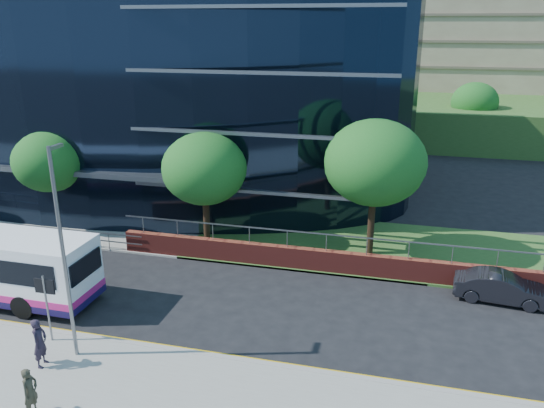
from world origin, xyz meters
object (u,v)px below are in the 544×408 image
(tree_far_c, at_px, (204,169))
(tree_dist_e, at_px, (475,102))
(streetlight_east, at_px, (63,249))
(tree_far_b, at_px, (50,161))
(parked_car, at_px, (502,288))
(tree_far_d, at_px, (375,163))
(street_sign, at_px, (46,295))
(pedestrian, at_px, (40,343))
(pedestrian_b, at_px, (30,392))

(tree_far_c, height_order, tree_dist_e, same)
(tree_dist_e, height_order, streetlight_east, streetlight_east)
(tree_far_b, xyz_separation_m, parked_car, (25.15, -3.19, -3.53))
(tree_far_c, height_order, parked_car, tree_far_c)
(tree_far_d, distance_m, tree_dist_e, 31.06)
(tree_far_b, height_order, tree_dist_e, tree_dist_e)
(street_sign, distance_m, tree_far_d, 16.61)
(pedestrian, bearing_deg, tree_far_d, -47.50)
(parked_car, bearing_deg, street_sign, 119.80)
(tree_far_b, xyz_separation_m, tree_far_c, (10.00, -0.50, 0.33))
(tree_far_d, relative_size, parked_car, 1.81)
(tree_dist_e, xyz_separation_m, pedestrian, (-18.80, -43.09, -3.45))
(streetlight_east, relative_size, pedestrian_b, 4.88)
(tree_far_d, distance_m, pedestrian_b, 18.54)
(tree_far_b, height_order, streetlight_east, streetlight_east)
(street_sign, relative_size, parked_car, 0.68)
(tree_far_c, bearing_deg, tree_dist_e, 61.26)
(tree_far_c, distance_m, pedestrian_b, 14.81)
(pedestrian, relative_size, pedestrian_b, 1.15)
(tree_far_d, distance_m, pedestrian, 17.46)
(tree_dist_e, bearing_deg, tree_far_b, -131.52)
(streetlight_east, bearing_deg, pedestrian_b, -80.71)
(tree_far_c, bearing_deg, street_sign, -103.29)
(pedestrian, bearing_deg, tree_dist_e, -31.54)
(street_sign, xyz_separation_m, tree_far_c, (2.50, 10.59, 2.39))
(parked_car, bearing_deg, tree_dist_e, 2.56)
(pedestrian, bearing_deg, tree_far_b, 25.08)
(street_sign, height_order, pedestrian_b, street_sign)
(tree_dist_e, distance_m, pedestrian_b, 48.75)
(tree_far_c, bearing_deg, streetlight_east, -95.11)
(street_sign, xyz_separation_m, streetlight_east, (1.50, -0.59, 2.29))
(parked_car, height_order, pedestrian_b, pedestrian_b)
(street_sign, height_order, tree_dist_e, tree_dist_e)
(tree_dist_e, height_order, pedestrian, tree_dist_e)
(tree_far_b, bearing_deg, tree_far_c, -2.86)
(tree_far_b, relative_size, parked_car, 1.47)
(tree_far_b, bearing_deg, tree_dist_e, 48.48)
(street_sign, xyz_separation_m, pedestrian_b, (2.02, -3.78, -1.18))
(street_sign, bearing_deg, tree_far_b, 124.08)
(tree_far_d, height_order, pedestrian_b, tree_far_d)
(tree_dist_e, height_order, pedestrian_b, tree_dist_e)
(tree_far_d, xyz_separation_m, parked_car, (6.15, -3.69, -4.51))
(streetlight_east, bearing_deg, tree_far_d, 50.60)
(street_sign, bearing_deg, streetlight_east, -21.36)
(tree_far_d, bearing_deg, tree_far_c, -173.66)
(parked_car, height_order, pedestrian, pedestrian)
(parked_car, bearing_deg, tree_far_c, 85.63)
(tree_dist_e, relative_size, streetlight_east, 0.81)
(street_sign, xyz_separation_m, tree_dist_e, (19.50, 41.59, 2.39))
(streetlight_east, distance_m, pedestrian_b, 4.75)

